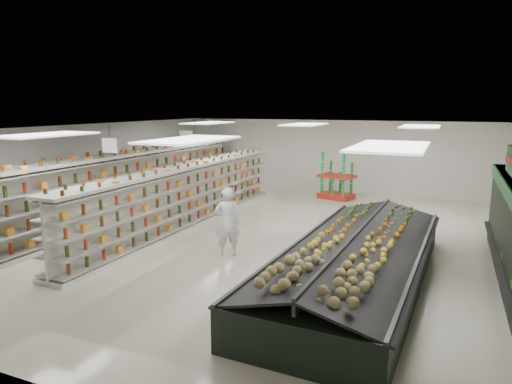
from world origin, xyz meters
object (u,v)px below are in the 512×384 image
at_px(gondola_left, 132,187).
at_px(produce_island, 356,259).
at_px(shopper_main, 227,222).
at_px(shopper_background, 226,188).
at_px(soda_endcap, 337,178).
at_px(gondola_center, 187,198).

bearing_deg(gondola_left, produce_island, -18.85).
bearing_deg(shopper_main, shopper_background, -98.20).
distance_m(soda_endcap, shopper_main, 8.41).
bearing_deg(gondola_center, shopper_background, 91.12).
bearing_deg(shopper_main, produce_island, 135.50).
xyz_separation_m(produce_island, shopper_main, (-3.44, 0.55, 0.37)).
height_order(produce_island, shopper_main, shopper_main).
bearing_deg(produce_island, gondola_left, 160.32).
height_order(shopper_main, shopper_background, shopper_main).
xyz_separation_m(shopper_main, shopper_background, (-2.60, 5.05, -0.15)).
bearing_deg(produce_island, gondola_center, 155.09).
distance_m(produce_island, shopper_background, 8.24).
bearing_deg(shopper_background, gondola_center, -148.65).
relative_size(gondola_center, shopper_background, 7.49).
bearing_deg(gondola_center, shopper_main, -40.53).
relative_size(gondola_left, soda_endcap, 7.36).
height_order(gondola_left, gondola_center, gondola_left).
bearing_deg(soda_endcap, produce_island, -74.09).
xyz_separation_m(gondola_center, shopper_main, (2.58, -2.25, 0.00)).
bearing_deg(soda_endcap, gondola_left, -134.46).
height_order(gondola_center, shopper_background, gondola_center).
distance_m(gondola_left, shopper_main, 5.49).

